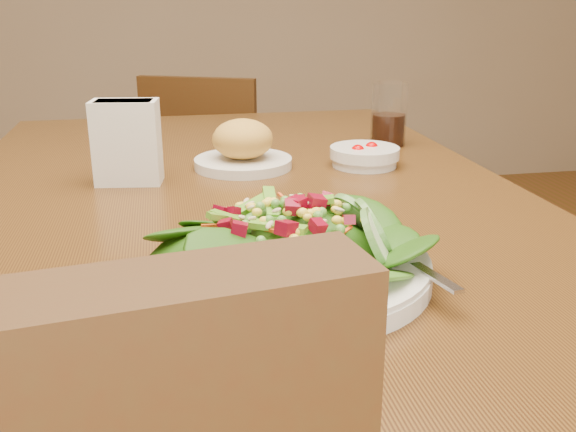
# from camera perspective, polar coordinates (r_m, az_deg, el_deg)

# --- Properties ---
(dining_table) EXTENTS (0.90, 1.40, 0.75)m
(dining_table) POSITION_cam_1_polar(r_m,az_deg,el_deg) (1.03, -4.25, -3.45)
(dining_table) COLOR #563714
(dining_table) RESTS_ON ground_plane
(chair_far) EXTENTS (0.49, 0.49, 0.81)m
(chair_far) POSITION_cam_1_polar(r_m,az_deg,el_deg) (2.11, -6.68, 2.12)
(chair_far) COLOR #34210C
(chair_far) RESTS_ON ground_plane
(salad_plate) EXTENTS (0.30, 0.30, 0.09)m
(salad_plate) POSITION_cam_1_polar(r_m,az_deg,el_deg) (0.69, 1.16, -3.01)
(salad_plate) COLOR silver
(salad_plate) RESTS_ON dining_table
(bread_plate) EXTENTS (0.17, 0.17, 0.09)m
(bread_plate) POSITION_cam_1_polar(r_m,az_deg,el_deg) (1.14, -4.03, 6.04)
(bread_plate) COLOR silver
(bread_plate) RESTS_ON dining_table
(tomato_bowl) EXTENTS (0.12, 0.12, 0.04)m
(tomato_bowl) POSITION_cam_1_polar(r_m,az_deg,el_deg) (1.16, 6.81, 5.32)
(tomato_bowl) COLOR silver
(tomato_bowl) RESTS_ON dining_table
(drinking_glass) EXTENTS (0.07, 0.07, 0.13)m
(drinking_glass) POSITION_cam_1_polar(r_m,az_deg,el_deg) (1.33, 8.93, 8.54)
(drinking_glass) COLOR silver
(drinking_glass) RESTS_ON dining_table
(napkin_holder) EXTENTS (0.11, 0.07, 0.14)m
(napkin_holder) POSITION_cam_1_polar(r_m,az_deg,el_deg) (1.07, -14.14, 6.56)
(napkin_holder) COLOR white
(napkin_holder) RESTS_ON dining_table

